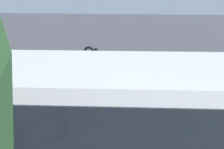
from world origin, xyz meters
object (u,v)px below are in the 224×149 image
spectator_far_left (160,98)px  stunt_motorcycle (100,59)px  tour_bus (119,127)px  parked_motorcycle_silver (179,122)px  traffic_cone (121,72)px  spectator_centre (108,95)px  spectator_right (85,92)px  spectator_far_right (64,92)px  spectator_left (137,97)px

spectator_far_left → stunt_motorcycle: (2.94, -4.68, 0.07)m
tour_bus → spectator_far_left: size_ratio=6.74×
parked_motorcycle_silver → stunt_motorcycle: (3.56, -5.47, 0.57)m
spectator_far_left → traffic_cone: bearing=-69.6°
spectator_centre → stunt_motorcycle: size_ratio=0.94×
tour_bus → spectator_centre: tour_bus is taller
traffic_cone → tour_bus: bearing=92.2°
spectator_far_left → spectator_right: 2.92m
spectator_centre → spectator_right: spectator_right is taller
spectator_right → parked_motorcycle_silver: bearing=166.7°
spectator_far_right → stunt_motorcycle: stunt_motorcycle is taller
spectator_far_left → spectator_left: (0.89, 0.14, 0.09)m
spectator_right → traffic_cone: 4.73m
spectator_far_left → traffic_cone: size_ratio=2.64×
spectator_centre → traffic_cone: 4.67m
spectator_left → spectator_centre: (1.09, -0.07, -0.02)m
spectator_right → traffic_cone: spectator_right is taller
parked_motorcycle_silver → stunt_motorcycle: stunt_motorcycle is taller
stunt_motorcycle → traffic_cone: 1.47m
parked_motorcycle_silver → spectator_right: bearing=-13.3°
spectator_far_left → traffic_cone: 4.89m
spectator_left → traffic_cone: 4.80m
spectator_far_left → spectator_centre: (1.98, 0.06, 0.07)m
tour_bus → spectator_right: tour_bus is taller
parked_motorcycle_silver → traffic_cone: 5.80m
spectator_centre → spectator_far_right: (1.81, -0.23, -0.06)m
spectator_centre → spectator_far_right: spectator_centre is taller
spectator_centre → parked_motorcycle_silver: size_ratio=0.87×
spectator_centre → spectator_left: bearing=176.2°
tour_bus → stunt_motorcycle: bearing=-78.6°
spectator_far_left → spectator_right: size_ratio=0.91×
spectator_right → spectator_far_right: (0.88, -0.12, -0.11)m
spectator_far_right → parked_motorcycle_silver: bearing=167.9°
tour_bus → spectator_right: bearing=-63.4°
spectator_far_right → spectator_right: bearing=172.4°
spectator_centre → spectator_right: bearing=-6.7°
spectator_far_left → spectator_far_right: spectator_far_right is taller
spectator_centre → stunt_motorcycle: 4.84m
tour_bus → spectator_right: (1.52, -3.05, -0.55)m
spectator_left → parked_motorcycle_silver: bearing=156.7°
spectator_far_right → spectator_far_left: bearing=177.5°
tour_bus → spectator_left: bearing=-99.8°
spectator_right → spectator_far_right: spectator_right is taller
tour_bus → spectator_far_left: 3.37m
spectator_far_right → parked_motorcycle_silver: (-4.41, 0.95, -0.51)m
spectator_left → spectator_right: 2.03m
spectator_right → traffic_cone: bearing=-105.3°
spectator_far_right → spectator_centre: bearing=172.8°
spectator_far_right → parked_motorcycle_silver: spectator_far_right is taller
spectator_far_left → parked_motorcycle_silver: size_ratio=0.82×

